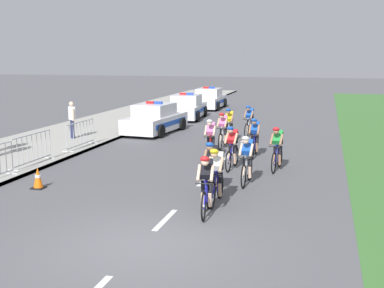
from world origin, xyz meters
TOP-DOWN VIEW (x-y plane):
  - ground_plane at (0.00, 0.00)m, footprint 160.00×160.00m
  - sidewalk_slab at (-8.18, 14.00)m, footprint 4.99×60.00m
  - kerb_edge at (-5.76, 14.00)m, footprint 0.16×60.00m
  - lane_markings_centre at (0.00, 5.68)m, footprint 0.14×17.60m
  - cyclist_lead at (0.85, 2.31)m, footprint 0.45×1.72m
  - cyclist_second at (0.89, 3.28)m, footprint 0.42×1.72m
  - cyclist_third at (0.56, 4.21)m, footprint 0.42×1.72m
  - cyclist_fourth at (1.35, 5.49)m, footprint 0.42×1.72m
  - cyclist_fifth at (0.55, 7.39)m, footprint 0.44×1.72m
  - cyclist_sixth at (2.06, 7.59)m, footprint 0.45×1.72m
  - cyclist_seventh at (1.00, 9.71)m, footprint 0.42×1.72m
  - cyclist_eighth at (-0.56, 8.98)m, footprint 0.44×1.72m
  - cyclist_ninth at (-0.55, 11.23)m, footprint 0.42×1.72m
  - cyclist_tenth at (-0.59, 12.89)m, footprint 0.42×1.72m
  - cyclist_eleventh at (0.10, 14.41)m, footprint 0.45×1.72m
  - police_car_nearest at (-4.64, 14.44)m, footprint 2.32×4.55m
  - police_car_second at (-4.63, 20.36)m, footprint 2.23×4.51m
  - police_car_third at (-4.63, 26.46)m, footprint 2.04×4.42m
  - crowd_barrier_middle at (-6.16, 5.85)m, footprint 0.52×2.32m
  - crowd_barrier_rear at (-6.08, 9.24)m, footprint 0.51×2.32m
  - traffic_cone_near at (-4.48, 3.44)m, footprint 0.36×0.36m
  - spectator_middle at (-7.52, 11.25)m, footprint 0.42×0.43m

SIDE VIEW (x-z plane):
  - ground_plane at x=0.00m, z-range 0.00..0.00m
  - lane_markings_centre at x=0.00m, z-range 0.00..0.01m
  - sidewalk_slab at x=-8.18m, z-range 0.00..0.12m
  - kerb_edge at x=-5.76m, z-range 0.00..0.13m
  - traffic_cone_near at x=-4.48m, z-range -0.01..0.63m
  - crowd_barrier_middle at x=-6.16m, z-range 0.11..1.18m
  - crowd_barrier_rear at x=-6.08m, z-range 0.11..1.18m
  - police_car_nearest at x=-4.64m, z-range -0.12..1.48m
  - police_car_second at x=-4.63m, z-range -0.12..1.48m
  - police_car_third at x=-4.63m, z-range -0.12..1.48m
  - cyclist_lead at x=0.85m, z-range 0.00..1.57m
  - cyclist_second at x=0.89m, z-range 0.00..1.57m
  - cyclist_third at x=0.56m, z-range 0.00..1.57m
  - cyclist_fourth at x=1.35m, z-range 0.00..1.57m
  - cyclist_fifth at x=0.55m, z-range 0.00..1.57m
  - cyclist_sixth at x=2.06m, z-range 0.00..1.57m
  - cyclist_seventh at x=1.00m, z-range 0.00..1.57m
  - cyclist_eighth at x=-0.56m, z-range 0.00..1.57m
  - cyclist_ninth at x=-0.55m, z-range 0.00..1.57m
  - cyclist_tenth at x=-0.59m, z-range 0.00..1.57m
  - cyclist_eleventh at x=0.10m, z-range 0.00..1.57m
  - spectator_middle at x=-7.52m, z-range 0.25..1.92m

